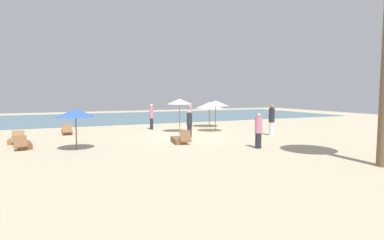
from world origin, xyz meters
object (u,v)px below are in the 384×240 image
at_px(umbrella_1, 180,102).
at_px(lounger_2, 67,131).
at_px(umbrella_3, 216,103).
at_px(lounger_3, 24,145).
at_px(umbrella_2, 76,113).
at_px(person_4, 272,120).
at_px(person_3, 152,116).
at_px(lounger_0, 17,140).
at_px(person_1, 258,131).
at_px(person_0, 189,124).
at_px(person_2, 190,115).
at_px(umbrella_0, 209,105).
at_px(lounger_1, 179,140).

height_order(umbrella_1, lounger_2, umbrella_1).
height_order(umbrella_3, lounger_3, umbrella_3).
distance_m(umbrella_2, person_4, 11.70).
bearing_deg(person_3, lounger_0, -159.19).
height_order(umbrella_3, person_1, umbrella_3).
relative_size(lounger_0, person_3, 0.91).
relative_size(lounger_0, person_0, 1.02).
bearing_deg(person_2, person_3, -154.52).
bearing_deg(person_0, person_1, -71.49).
bearing_deg(person_1, umbrella_3, 79.73).
distance_m(umbrella_0, lounger_0, 13.59).
relative_size(umbrella_2, lounger_1, 1.14).
distance_m(lounger_1, lounger_2, 8.42).
distance_m(umbrella_0, person_0, 6.28).
relative_size(person_2, person_3, 0.90).
bearing_deg(person_2, person_1, -97.31).
height_order(lounger_1, person_1, person_1).
height_order(lounger_3, person_4, person_4).
distance_m(umbrella_3, lounger_1, 5.74).
bearing_deg(lounger_0, lounger_3, -76.97).
bearing_deg(lounger_3, person_4, -4.67).
xyz_separation_m(umbrella_3, person_2, (0.29, 5.01, -1.12)).
xyz_separation_m(lounger_3, person_4, (13.99, -1.14, 0.83)).
xyz_separation_m(lounger_0, person_0, (9.29, -1.80, 0.66)).
bearing_deg(person_3, umbrella_3, -40.66).
relative_size(umbrella_3, person_1, 1.26).
xyz_separation_m(person_2, person_4, (2.06, -8.12, 0.14)).
bearing_deg(person_4, lounger_3, 175.33).
bearing_deg(person_1, lounger_1, 133.79).
bearing_deg(umbrella_3, umbrella_0, 70.36).
bearing_deg(lounger_2, umbrella_3, -17.28).
distance_m(lounger_2, person_2, 10.01).
height_order(umbrella_3, lounger_2, umbrella_3).
distance_m(lounger_2, person_0, 8.27).
distance_m(lounger_1, person_3, 6.75).
relative_size(lounger_1, person_0, 1.04).
distance_m(umbrella_2, lounger_1, 5.43).
distance_m(umbrella_0, person_1, 9.91).
height_order(lounger_0, lounger_2, lounger_0).
bearing_deg(umbrella_0, person_0, -128.35).
distance_m(lounger_0, lounger_1, 8.68).
bearing_deg(lounger_2, umbrella_0, 0.29).
height_order(umbrella_2, lounger_1, umbrella_2).
distance_m(umbrella_1, lounger_3, 9.82).
bearing_deg(umbrella_2, person_2, 41.53).
bearing_deg(person_3, person_0, -80.22).
bearing_deg(lounger_0, lounger_2, 49.26).
distance_m(person_1, person_3, 10.05).
relative_size(umbrella_0, person_0, 1.29).
distance_m(lounger_3, person_1, 11.45).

